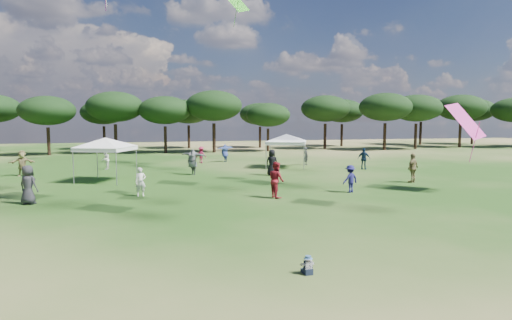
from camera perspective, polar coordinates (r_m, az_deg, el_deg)
The scene contains 6 objects.
ground at distance 9.77m, azimuth 11.54°, elevation -19.56°, with size 140.00×140.00×0.00m, color #264B16.
tree_line at distance 55.77m, azimuth -6.98°, elevation 6.82°, with size 108.78×17.63×7.77m.
tent_left at distance 29.71m, azimuth -19.44°, elevation 2.58°, with size 5.77×5.77×3.19m.
tent_right at distance 36.20m, azimuth 4.08°, elevation 3.27°, with size 6.12×6.12×3.13m.
toddler at distance 11.78m, azimuth 6.92°, elevation -13.83°, with size 0.34×0.38×0.51m.
festival_crowd at distance 31.01m, azimuth -8.61°, elevation -0.51°, with size 29.13×20.58×1.92m.
Camera 1 is at (-3.78, -8.00, 4.12)m, focal length 30.00 mm.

